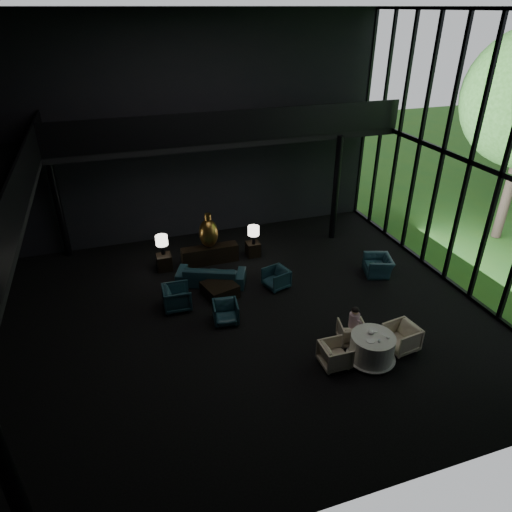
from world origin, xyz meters
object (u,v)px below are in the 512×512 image
object	(u,v)px
coffee_table	(220,290)
dining_chair_north	(351,333)
table_lamp_left	(162,241)
side_table_right	(253,249)
window_armchair	(378,264)
dining_chair_east	(401,336)
dining_table	(372,350)
dining_chair_west	(335,354)
bronze_urn	(209,233)
child	(354,317)
side_table_left	(164,262)
lounge_armchair_east	(276,278)
lounge_armchair_south	(226,312)
console	(210,255)
sofa	(211,271)
table_lamp_right	(254,231)
lounge_armchair_west	(177,296)

from	to	relation	value
coffee_table	dining_chair_north	bearing A→B (deg)	-49.77
table_lamp_left	side_table_right	distance (m)	3.30
window_armchair	dining_chair_east	world-z (taller)	dining_chair_east
dining_table	dining_chair_west	size ratio (longest dim) A/B	1.87
bronze_urn	child	xyz separation A→B (m)	(2.68, -5.41, -0.41)
dining_chair_north	dining_chair_east	size ratio (longest dim) A/B	0.75
bronze_urn	coffee_table	world-z (taller)	bronze_urn
side_table_left	lounge_armchair_east	size ratio (longest dim) A/B	0.79
side_table_right	dining_chair_west	world-z (taller)	dining_chair_west
bronze_urn	dining_chair_east	bearing A→B (deg)	-58.91
lounge_armchair_south	coffee_table	bearing A→B (deg)	90.23
console	coffee_table	distance (m)	2.16
table_lamp_left	dining_chair_west	xyz separation A→B (m)	(3.36, -6.27, -0.71)
bronze_urn	window_armchair	distance (m)	5.86
console	bronze_urn	size ratio (longest dim) A/B	1.61
bronze_urn	table_lamp_left	xyz separation A→B (m)	(-1.60, 0.10, -0.11)
sofa	lounge_armchair_east	distance (m)	2.12
side_table_right	lounge_armchair_south	size ratio (longest dim) A/B	0.79
side_table_left	table_lamp_left	world-z (taller)	table_lamp_left
side_table_left	sofa	bearing A→B (deg)	-46.46
table_lamp_left	dining_chair_north	bearing A→B (deg)	-53.03
dining_chair_north	lounge_armchair_east	bearing A→B (deg)	-61.08
coffee_table	child	distance (m)	4.37
side_table_left	console	bearing A→B (deg)	-1.61
child	sofa	bearing A→B (deg)	-53.77
sofa	dining_chair_north	distance (m)	5.02
lounge_armchair_east	dining_chair_north	bearing A→B (deg)	0.91
console	side_table_right	size ratio (longest dim) A/B	3.81
window_armchair	console	bearing A→B (deg)	-98.79
child	lounge_armchair_south	bearing A→B (deg)	-31.20
lounge_armchair_south	bronze_urn	bearing A→B (deg)	91.44
console	table_lamp_left	world-z (taller)	table_lamp_left
table_lamp_left	dining_table	distance (m)	7.75
table_lamp_left	dining_chair_east	distance (m)	8.21
table_lamp_right	sofa	size ratio (longest dim) A/B	0.29
lounge_armchair_west	lounge_armchair_south	distance (m)	1.64
lounge_armchair_west	coffee_table	world-z (taller)	lounge_armchair_west
table_lamp_right	window_armchair	xyz separation A→B (m)	(3.61, -2.49, -0.63)
bronze_urn	child	distance (m)	6.05
sofa	coffee_table	bearing A→B (deg)	118.22
lounge_armchair_west	coffee_table	size ratio (longest dim) A/B	0.92
lounge_armchair_east	lounge_armchair_south	distance (m)	2.39
bronze_urn	side_table_left	world-z (taller)	bronze_urn
lounge_armchair_west	lounge_armchair_south	xyz separation A→B (m)	(1.19, -1.13, -0.10)
lounge_armchair_west	lounge_armchair_east	world-z (taller)	lounge_armchair_west
console	dining_chair_north	world-z (taller)	console
console	child	xyz separation A→B (m)	(2.68, -5.39, 0.43)
window_armchair	dining_chair_west	world-z (taller)	window_armchair
lounge_armchair_south	table_lamp_left	bearing A→B (deg)	115.98
bronze_urn	child	world-z (taller)	bronze_urn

